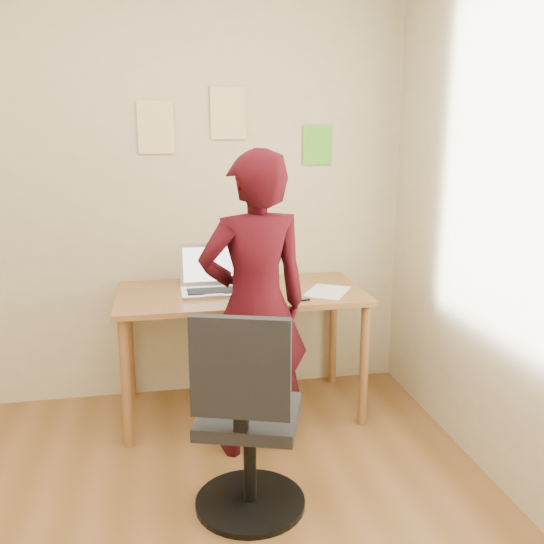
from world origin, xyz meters
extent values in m
cube|color=beige|center=(0.00, 1.77, 1.35)|extent=(3.50, 0.04, 2.70)
cube|color=brown|center=(0.67, 1.38, 0.72)|extent=(1.40, 0.70, 0.03)
cylinder|color=brown|center=(0.02, 1.08, 0.35)|extent=(0.05, 0.05, 0.71)
cylinder|color=brown|center=(1.32, 1.08, 0.35)|extent=(0.05, 0.05, 0.71)
cylinder|color=brown|center=(0.02, 1.68, 0.35)|extent=(0.05, 0.05, 0.71)
cylinder|color=brown|center=(1.32, 1.68, 0.35)|extent=(0.05, 0.05, 0.71)
cube|color=#B1B1B8|center=(0.51, 1.37, 0.75)|extent=(0.35, 0.24, 0.02)
cube|color=black|center=(0.51, 1.37, 0.76)|extent=(0.29, 0.13, 0.00)
cube|color=#B1B1B8|center=(0.51, 1.52, 0.87)|extent=(0.35, 0.07, 0.24)
cube|color=white|center=(0.51, 1.52, 0.87)|extent=(0.31, 0.05, 0.19)
cube|color=white|center=(1.16, 1.28, 0.74)|extent=(0.34, 0.37, 0.00)
cube|color=black|center=(0.97, 1.17, 0.74)|extent=(0.09, 0.14, 0.01)
cube|color=#3F4C59|center=(0.97, 1.17, 0.75)|extent=(0.08, 0.11, 0.00)
cube|color=#F3D191|center=(0.24, 1.74, 1.65)|extent=(0.21, 0.00, 0.30)
cube|color=#F3D191|center=(0.66, 1.74, 1.73)|extent=(0.21, 0.00, 0.30)
cube|color=#5AC42C|center=(1.21, 1.74, 1.55)|extent=(0.18, 0.00, 0.24)
cube|color=black|center=(0.57, 0.44, 0.44)|extent=(0.53, 0.53, 0.06)
cube|color=black|center=(0.51, 0.25, 0.74)|extent=(0.39, 0.17, 0.42)
cube|color=black|center=(0.51, 0.26, 0.53)|extent=(0.07, 0.05, 0.11)
cylinder|color=black|center=(0.57, 0.44, 0.21)|extent=(0.06, 0.06, 0.42)
cylinder|color=black|center=(0.57, 0.44, 0.01)|extent=(0.49, 0.49, 0.03)
imported|color=#33070D|center=(0.68, 0.94, 0.78)|extent=(0.62, 0.46, 1.56)
camera|label=1|loc=(0.21, -1.93, 1.66)|focal=40.00mm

